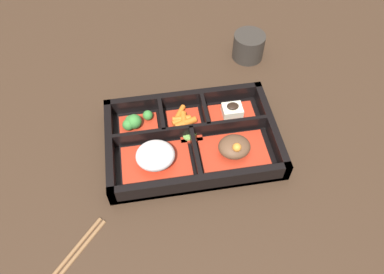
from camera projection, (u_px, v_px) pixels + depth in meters
ground_plane at (192, 144)px, 0.76m from camera, size 3.00×3.00×0.00m
bento_base at (192, 143)px, 0.75m from camera, size 0.33×0.22×0.01m
bento_rim at (191, 137)px, 0.74m from camera, size 0.33×0.22×0.04m
bowl_stew at (234, 149)px, 0.72m from camera, size 0.13×0.09×0.05m
bowl_rice at (156, 157)px, 0.70m from camera, size 0.13×0.09×0.05m
bowl_tofu at (232, 112)px, 0.78m from camera, size 0.10×0.06×0.03m
bowl_carrots at (183, 120)px, 0.77m from camera, size 0.07×0.06×0.02m
bowl_greens at (135, 122)px, 0.76m from camera, size 0.08×0.06×0.04m
bowl_pickles at (191, 135)px, 0.75m from camera, size 0.04×0.04×0.01m
tea_cup at (249, 46)px, 0.89m from camera, size 0.07×0.07×0.06m
chopsticks at (58, 272)px, 0.60m from camera, size 0.15×0.17×0.01m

